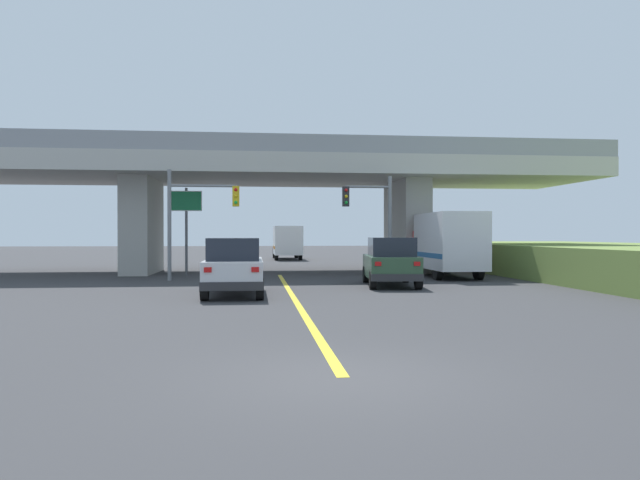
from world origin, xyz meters
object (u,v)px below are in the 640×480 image
box_truck (445,244)px  semi_truck_distant (287,242)px  suv_lead (234,267)px  suv_crossing (391,262)px  highway_sign (186,211)px  traffic_signal_nearside (373,213)px  traffic_signal_farside (195,210)px

box_truck → semi_truck_distant: size_ratio=0.95×
suv_lead → suv_crossing: 7.09m
highway_sign → semi_truck_distant: size_ratio=0.64×
suv_crossing → traffic_signal_nearside: size_ratio=0.95×
suv_crossing → semi_truck_distant: (-2.82, 27.52, 0.52)m
highway_sign → semi_truck_distant: 20.89m
box_truck → semi_truck_distant: bearing=106.6°
highway_sign → semi_truck_distant: highway_sign is taller
highway_sign → semi_truck_distant: (6.41, 19.79, -1.88)m
traffic_signal_nearside → semi_truck_distant: bearing=97.2°
traffic_signal_farside → semi_truck_distant: (5.61, 23.47, -1.74)m
semi_truck_distant → box_truck: bearing=-73.4°
suv_crossing → traffic_signal_nearside: (0.12, 4.24, 2.18)m
highway_sign → suv_crossing: bearing=-39.9°
traffic_signal_farside → box_truck: bearing=3.8°
suv_lead → box_truck: (10.31, 8.01, 0.66)m
suv_crossing → traffic_signal_nearside: bearing=94.6°
suv_crossing → suv_lead: bearing=-147.6°
traffic_signal_nearside → semi_truck_distant: traffic_signal_nearside is taller
suv_crossing → semi_truck_distant: size_ratio=0.66×
traffic_signal_nearside → traffic_signal_farside: 8.55m
suv_crossing → highway_sign: bearing=146.3°
suv_crossing → semi_truck_distant: semi_truck_distant is taller
box_truck → traffic_signal_nearside: size_ratio=1.38×
box_truck → semi_truck_distant: 23.64m
suv_lead → semi_truck_distant: size_ratio=0.63×
traffic_signal_nearside → suv_crossing: bearing=-91.6°
suv_lead → traffic_signal_nearside: (6.48, 7.38, 2.18)m
traffic_signal_farside → semi_truck_distant: traffic_signal_farside is taller
suv_crossing → box_truck: 6.30m
suv_lead → traffic_signal_farside: traffic_signal_farside is taller
suv_lead → semi_truck_distant: (3.54, 30.66, 0.52)m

